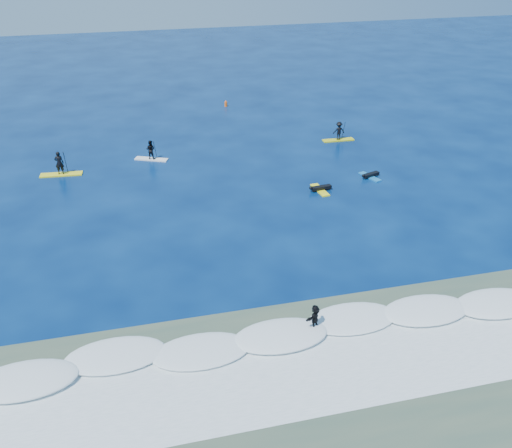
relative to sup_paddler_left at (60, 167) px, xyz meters
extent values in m
plane|color=#031741|center=(14.59, -13.70, -0.73)|extent=(160.00, 160.00, 0.00)
cube|color=#3B5142|center=(14.59, -27.70, -0.72)|extent=(90.00, 13.00, 0.01)
cube|color=white|center=(14.59, -23.70, -0.73)|extent=(40.00, 6.00, 0.30)
cube|color=silver|center=(14.59, -26.70, -0.73)|extent=(34.00, 5.00, 0.02)
cube|color=yellow|center=(0.00, 0.00, -0.67)|extent=(3.38, 1.10, 0.11)
imported|color=black|center=(0.00, 0.00, 0.34)|extent=(0.73, 0.51, 1.91)
cylinder|color=black|center=(0.49, -0.04, 0.27)|extent=(0.11, 0.77, 2.23)
cube|color=black|center=(0.49, -0.04, -0.78)|extent=(0.13, 0.03, 0.33)
cube|color=white|center=(7.38, 1.56, -0.68)|extent=(2.89, 1.85, 0.10)
imported|color=black|center=(7.38, 1.56, 0.19)|extent=(0.99, 0.90, 1.64)
cylinder|color=black|center=(7.77, 1.38, 0.13)|extent=(0.31, 0.61, 1.91)
cube|color=black|center=(7.77, 1.38, -0.78)|extent=(0.11, 0.03, 0.29)
cube|color=#CCCF16|center=(24.79, 2.17, -0.68)|extent=(2.99, 0.82, 0.10)
imported|color=black|center=(24.79, 2.17, 0.22)|extent=(1.12, 0.66, 1.71)
cylinder|color=black|center=(25.23, 2.16, 0.16)|extent=(0.06, 0.68, 1.99)
cube|color=black|center=(25.23, 2.16, -0.78)|extent=(0.12, 0.03, 0.30)
cube|color=#FBF51B|center=(19.37, -7.95, -0.67)|extent=(0.84, 2.34, 0.11)
cube|color=black|center=(19.47, -7.94, -0.49)|extent=(1.61, 0.57, 0.26)
sphere|color=black|center=(18.59, -8.03, -0.38)|extent=(0.26, 0.26, 0.26)
cube|color=#176DB0|center=(24.11, -6.54, -0.68)|extent=(1.23, 2.22, 0.10)
cube|color=black|center=(24.21, -6.50, -0.50)|extent=(1.53, 0.84, 0.25)
sphere|color=black|center=(23.41, -6.77, -0.40)|extent=(0.25, 0.25, 0.25)
cube|color=silver|center=(13.39, -23.77, -0.53)|extent=(1.84, 1.69, 0.10)
imported|color=black|center=(13.39, -23.77, 0.18)|extent=(1.18, 1.09, 1.32)
cylinder|color=#F95D16|center=(16.72, 15.41, -0.47)|extent=(0.32, 0.32, 0.51)
cone|color=#F95D16|center=(16.72, 15.41, -0.10)|extent=(0.23, 0.23, 0.25)
camera|label=1|loc=(5.03, -45.16, 17.71)|focal=40.00mm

